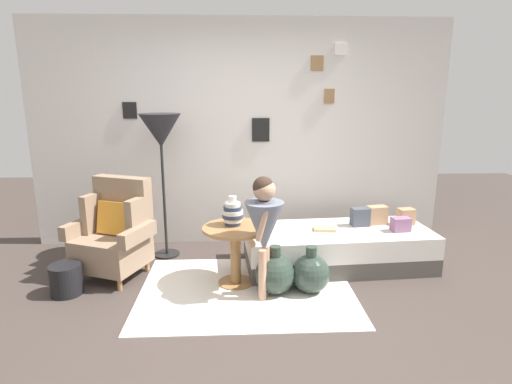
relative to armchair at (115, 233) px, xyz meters
name	(u,v)px	position (x,y,z in m)	size (l,w,h in m)	color
ground_plane	(243,325)	(1.24, -1.01, -0.44)	(12.00, 12.00, 0.00)	#423833
gallery_wall	(239,135)	(1.24, 0.94, 0.86)	(4.80, 0.12, 2.60)	silver
rug	(247,290)	(1.29, -0.42, -0.43)	(1.95, 1.46, 0.01)	silver
armchair	(115,233)	(0.00, 0.00, 0.00)	(0.88, 0.78, 0.97)	#9E7042
daybed	(337,248)	(2.25, 0.10, -0.24)	(1.95, 0.93, 0.40)	#4C4742
pillow_head	(406,217)	(3.02, 0.24, 0.05)	(0.17, 0.12, 0.17)	tan
pillow_mid	(401,224)	(2.88, 0.03, 0.03)	(0.18, 0.12, 0.14)	gray
pillow_back	(377,215)	(2.71, 0.27, 0.06)	(0.21, 0.12, 0.20)	tan
pillow_extra	(360,217)	(2.51, 0.22, 0.06)	(0.19, 0.12, 0.19)	#474C56
side_table	(235,243)	(1.19, -0.27, -0.03)	(0.61, 0.61, 0.57)	#9E7042
vase_striped	(233,213)	(1.16, -0.22, 0.25)	(0.20, 0.20, 0.28)	#2D384C
floor_lamp	(161,135)	(0.41, 0.48, 0.91)	(0.44, 0.44, 1.57)	black
person_child	(264,222)	(1.44, -0.57, 0.27)	(0.34, 0.34, 1.11)	tan
book_on_daybed	(325,229)	(2.11, 0.09, -0.02)	(0.22, 0.16, 0.03)	tan
demijohn_near	(275,274)	(1.54, -0.48, -0.25)	(0.37, 0.37, 0.45)	#2D3D33
demijohn_far	(311,273)	(1.87, -0.47, -0.26)	(0.35, 0.35, 0.44)	#2D3D33
magazine_basket	(66,280)	(-0.35, -0.41, -0.30)	(0.28, 0.28, 0.28)	black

